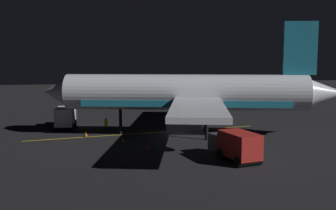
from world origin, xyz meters
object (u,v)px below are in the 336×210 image
(baggage_truck, at_px, (66,117))
(traffic_cone_near_right, at_px, (86,134))
(traffic_cone_under_wing, at_px, (123,140))
(airliner, at_px, (191,94))
(ground_crew_worker, at_px, (106,125))
(catering_truck, at_px, (236,146))
(traffic_cone_near_left, at_px, (148,147))

(baggage_truck, xyz_separation_m, traffic_cone_near_right, (-6.29, -2.30, -1.07))
(traffic_cone_near_right, distance_m, traffic_cone_under_wing, 5.48)
(airliner, distance_m, ground_crew_worker, 10.61)
(traffic_cone_under_wing, bearing_deg, traffic_cone_near_right, 41.85)
(catering_truck, bearing_deg, traffic_cone_under_wing, 43.38)
(catering_truck, height_order, traffic_cone_near_right, catering_truck)
(catering_truck, bearing_deg, baggage_truck, 36.79)
(ground_crew_worker, distance_m, traffic_cone_under_wing, 6.06)
(ground_crew_worker, relative_size, traffic_cone_near_left, 3.16)
(ground_crew_worker, xyz_separation_m, traffic_cone_near_left, (-9.26, -3.41, -0.64))
(ground_crew_worker, bearing_deg, catering_truck, -146.41)
(baggage_truck, xyz_separation_m, catering_truck, (-19.51, -14.59, -0.03))
(airliner, height_order, baggage_truck, airliner)
(ground_crew_worker, bearing_deg, baggage_truck, 45.79)
(traffic_cone_near_right, bearing_deg, traffic_cone_near_left, -142.46)
(catering_truck, height_order, traffic_cone_near_left, catering_truck)
(airliner, bearing_deg, catering_truck, -176.46)
(ground_crew_worker, distance_m, traffic_cone_near_left, 9.89)
(baggage_truck, height_order, ground_crew_worker, baggage_truck)
(baggage_truck, relative_size, traffic_cone_near_left, 10.68)
(traffic_cone_under_wing, bearing_deg, traffic_cone_near_left, -148.42)
(airliner, distance_m, catering_truck, 12.03)
(airliner, relative_size, catering_truck, 5.72)
(traffic_cone_near_left, bearing_deg, ground_crew_worker, 20.23)
(airliner, height_order, ground_crew_worker, airliner)
(traffic_cone_near_left, xyz_separation_m, traffic_cone_under_wing, (3.38, 2.08, 0.00))
(ground_crew_worker, xyz_separation_m, traffic_cone_under_wing, (-5.88, -1.33, -0.64))
(airliner, relative_size, traffic_cone_near_left, 61.07)
(catering_truck, distance_m, ground_crew_worker, 18.03)
(traffic_cone_near_right, bearing_deg, baggage_truck, 20.08)
(catering_truck, height_order, traffic_cone_under_wing, catering_truck)
(ground_crew_worker, relative_size, traffic_cone_under_wing, 3.16)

